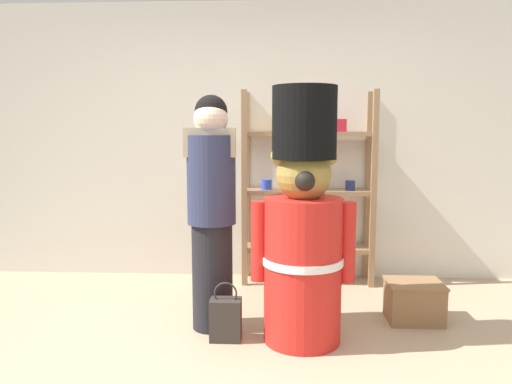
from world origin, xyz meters
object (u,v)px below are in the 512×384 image
object	(u,v)px
person_shopper	(212,207)
shopping_bag	(226,319)
teddy_bear_guard	(303,229)
merchandise_shelf	(308,188)
display_crate	(414,301)

from	to	relation	value
person_shopper	shopping_bag	xyz separation A→B (m)	(0.12, -0.22, -0.73)
teddy_bear_guard	person_shopper	world-z (taller)	teddy_bear_guard
merchandise_shelf	person_shopper	size ratio (longest dim) A/B	1.07
shopping_bag	teddy_bear_guard	bearing A→B (deg)	2.31
shopping_bag	display_crate	world-z (taller)	shopping_bag
merchandise_shelf	teddy_bear_guard	bearing A→B (deg)	-94.27
merchandise_shelf	display_crate	size ratio (longest dim) A/B	4.36
teddy_bear_guard	shopping_bag	world-z (taller)	teddy_bear_guard
teddy_bear_guard	display_crate	distance (m)	1.12
teddy_bear_guard	person_shopper	size ratio (longest dim) A/B	1.02
merchandise_shelf	teddy_bear_guard	distance (m)	1.34
merchandise_shelf	shopping_bag	bearing A→B (deg)	-114.52
person_shopper	shopping_bag	distance (m)	0.77
teddy_bear_guard	shopping_bag	xyz separation A→B (m)	(-0.52, -0.02, -0.62)
merchandise_shelf	person_shopper	distance (m)	1.35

